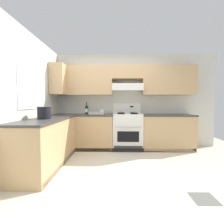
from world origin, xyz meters
The scene contains 11 objects.
ground_plane centered at (0.00, 0.00, 0.00)m, with size 7.04×7.04×0.00m, color beige.
floor_accent_tile centered at (1.18, -1.06, 0.00)m, with size 0.30×0.30×0.01m, color slate.
wall_back centered at (0.41, 1.53, 1.48)m, with size 4.68×0.57×2.55m.
wall_left centered at (-1.59, 0.23, 1.34)m, with size 0.47×4.00×2.55m.
counter_back_run centered at (0.23, 1.24, 0.45)m, with size 3.60×0.65×0.91m.
counter_left_run centered at (-1.24, 0.00, 0.45)m, with size 0.63×1.91×0.91m.
stove centered at (0.37, 1.25, 0.48)m, with size 0.76×0.62×1.20m.
wine_bottle centered at (-0.70, 1.24, 1.04)m, with size 0.08×0.08×0.34m.
bowl centered at (-0.43, 1.32, 0.93)m, with size 0.39×0.28×0.06m.
bucket centered at (-1.26, -0.07, 1.03)m, with size 0.25×0.25×0.23m.
paper_towel_roll centered at (-0.31, 1.29, 0.98)m, with size 0.11×0.11×0.13m.
Camera 1 is at (0.06, -3.15, 1.21)m, focal length 27.02 mm.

